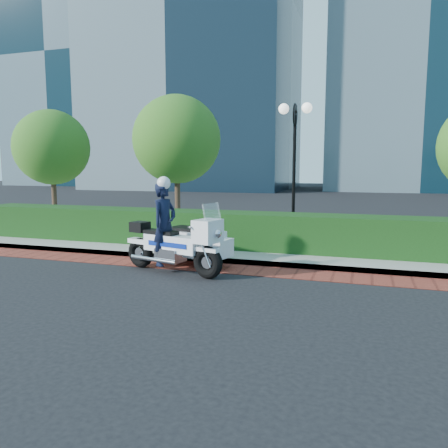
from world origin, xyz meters
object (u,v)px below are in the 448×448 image
(lamppost, at_px, (294,150))
(tree_b, at_px, (177,140))
(tree_a, at_px, (52,148))
(police_motorcycle, at_px, (179,238))

(lamppost, height_order, tree_b, tree_b)
(lamppost, bearing_deg, tree_a, 172.59)
(lamppost, height_order, police_motorcycle, lamppost)
(lamppost, bearing_deg, tree_b, 163.89)
(tree_a, relative_size, tree_b, 0.94)
(tree_a, bearing_deg, tree_b, 0.00)
(tree_a, bearing_deg, police_motorcycle, -34.12)
(tree_a, height_order, police_motorcycle, tree_a)
(lamppost, relative_size, tree_a, 0.92)
(tree_b, bearing_deg, tree_a, 180.00)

